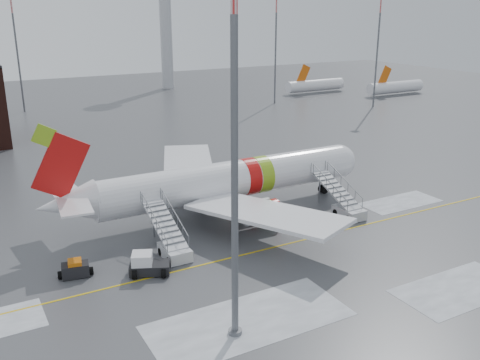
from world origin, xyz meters
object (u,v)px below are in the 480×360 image
airliner (222,182)px  airstair_aft (171,243)px  pushback_tug (147,265)px  light_mast_near (234,139)px  baggage_tractor (75,270)px  airstair_fwd (345,205)px

airliner → airstair_aft: 10.83m
airliner → pushback_tug: bearing=-141.9°
light_mast_near → airliner: bearing=64.9°
baggage_tractor → light_mast_near: bearing=-60.5°
pushback_tug → light_mast_near: bearing=-78.3°
airstair_aft → pushback_tug: 3.82m
baggage_tractor → airliner: bearing=21.8°
airliner → airstair_aft: size_ratio=4.55×
airstair_fwd → light_mast_near: (-19.77, -12.97, 11.97)m
airstair_fwd → baggage_tractor: size_ratio=2.75×
airstair_aft → baggage_tractor: 8.14m
airstair_fwd → light_mast_near: 26.50m
airstair_aft → baggage_tractor: size_ratio=2.75×
airliner → airstair_fwd: size_ratio=4.55×
airliner → airstair_aft: bearing=-141.8°
pushback_tug → light_mast_near: 16.37m
pushback_tug → light_mast_near: size_ratio=0.14×
airstair_fwd → airstair_aft: bearing=180.0°
airliner → airstair_fwd: bearing=-31.6°
light_mast_near → airstair_fwd: bearing=33.3°
airstair_aft → pushback_tug: bearing=-142.4°
pushback_tug → baggage_tractor: pushback_tug is taller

